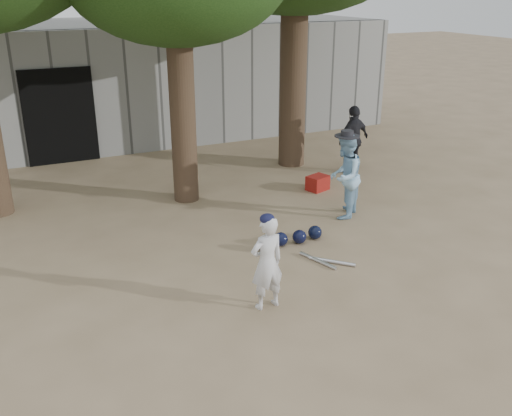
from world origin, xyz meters
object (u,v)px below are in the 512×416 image
boy_player (267,263)px  red_bag (318,183)px  spectator_blue (345,176)px  spectator_dark (354,140)px

boy_player → red_bag: (2.97, 3.64, -0.49)m
spectator_blue → spectator_dark: bearing=-170.5°
boy_player → spectator_blue: size_ratio=0.84×
boy_player → spectator_blue: 3.45m
boy_player → spectator_blue: (2.64, 2.21, 0.13)m
boy_player → red_bag: 4.72m
spectator_blue → boy_player: bearing=-2.8°
spectator_blue → red_bag: 1.59m
boy_player → spectator_blue: spectator_blue is taller
spectator_blue → spectator_dark: size_ratio=1.02×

